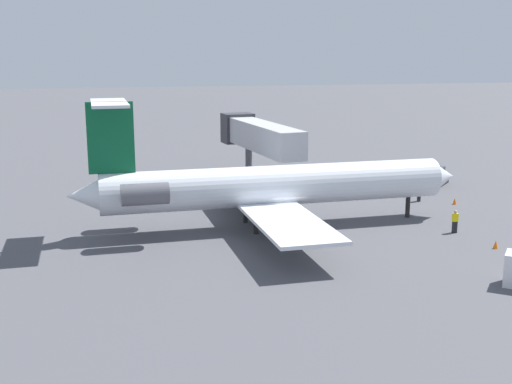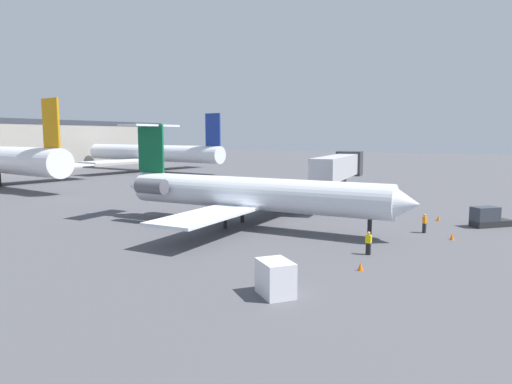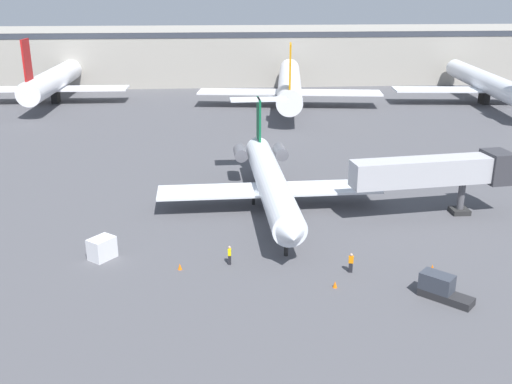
% 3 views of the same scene
% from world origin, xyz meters
% --- Properties ---
extents(ground_plane, '(400.00, 400.00, 0.10)m').
position_xyz_m(ground_plane, '(0.00, 0.00, -0.05)').
color(ground_plane, '#4C4C51').
extents(regional_jet, '(23.53, 30.06, 9.64)m').
position_xyz_m(regional_jet, '(0.60, 1.49, 3.21)').
color(regional_jet, silver).
rests_on(regional_jet, ground_plane).
extents(jet_bridge, '(16.89, 4.85, 6.42)m').
position_xyz_m(jet_bridge, '(17.58, -1.85, 4.72)').
color(jet_bridge, '#ADADB2').
rests_on(jet_bridge, ground_plane).
extents(ground_crew_marshaller, '(0.44, 0.34, 1.69)m').
position_xyz_m(ground_crew_marshaller, '(5.75, -13.75, 0.86)').
color(ground_crew_marshaller, black).
rests_on(ground_crew_marshaller, ground_plane).
extents(ground_crew_loader, '(0.29, 0.42, 1.69)m').
position_xyz_m(ground_crew_loader, '(-4.11, -11.51, 0.86)').
color(ground_crew_loader, black).
rests_on(ground_crew_loader, ground_plane).
extents(baggage_tug_lead, '(3.84, 3.80, 1.90)m').
position_xyz_m(baggage_tug_lead, '(11.51, -18.48, 0.84)').
color(baggage_tug_lead, '#262628').
rests_on(baggage_tug_lead, ground_plane).
extents(traffic_cone_near, '(0.36, 0.36, 0.55)m').
position_xyz_m(traffic_cone_near, '(12.57, -13.99, 0.28)').
color(traffic_cone_near, orange).
rests_on(traffic_cone_near, ground_plane).
extents(traffic_cone_mid, '(0.36, 0.36, 0.55)m').
position_xyz_m(traffic_cone_mid, '(3.94, -16.22, 0.28)').
color(traffic_cone_mid, orange).
rests_on(traffic_cone_mid, ground_plane).
extents(traffic_cone_far, '(0.36, 0.36, 0.55)m').
position_xyz_m(traffic_cone_far, '(-8.27, -12.17, 0.28)').
color(traffic_cone_far, orange).
rests_on(traffic_cone_far, ground_plane).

